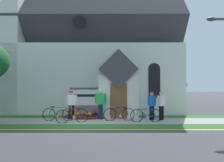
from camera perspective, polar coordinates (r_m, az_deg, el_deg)
name	(u,v)px	position (r m, az deg, el deg)	size (l,w,h in m)	color
ground	(92,115)	(16.71, -4.53, -7.77)	(140.00, 140.00, 0.00)	#3D3D3F
sidewalk_slab	(73,121)	(14.22, -8.73, -8.90)	(32.00, 2.35, 0.01)	#99968E
grass_verge	(67,126)	(12.37, -10.10, -10.07)	(32.00, 1.45, 0.01)	#2D6628
church_lawn	(78,117)	(16.12, -7.68, -7.99)	(24.00, 1.50, 0.01)	#2D6628
curb_paint_stripe	(64,130)	(11.52, -10.87, -10.73)	(28.00, 0.16, 0.01)	yellow
church_building	(83,52)	(21.99, -6.59, 6.61)	(14.58, 12.53, 14.11)	silver
church_sign	(87,97)	(16.06, -5.64, -3.70)	(2.18, 0.19, 1.83)	#474C56
flower_bed	(87,116)	(15.93, -5.69, -7.80)	(2.70, 2.70, 0.34)	#382319
bicycle_yellow	(146,115)	(13.81, 7.78, -7.63)	(1.71, 0.09, 0.77)	black
bicycle_green	(73,116)	(13.49, -8.86, -7.73)	(1.64, 0.71, 0.79)	black
bicycle_black	(119,114)	(14.13, 1.66, -7.46)	(1.75, 0.20, 0.79)	black
bicycle_silver	(59,114)	(14.40, -11.98, -7.32)	(1.78, 0.08, 0.82)	black
cyclist_in_yellow_jersey	(72,103)	(14.85, -9.13, -4.84)	(0.65, 0.33, 1.65)	black
cyclist_in_green_jersey	(101,101)	(14.60, -2.55, -4.62)	(0.67, 0.33, 1.76)	#191E38
cyclist_in_white_jersey	(161,103)	(14.59, 11.11, -4.99)	(0.53, 0.53, 1.62)	black
cyclist_in_red_jersey	(152,103)	(14.54, 9.02, -5.04)	(0.54, 0.51, 1.61)	black
roadside_conifer	(167,56)	(20.86, 12.27, 5.43)	(3.21, 3.21, 6.69)	#4C3823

